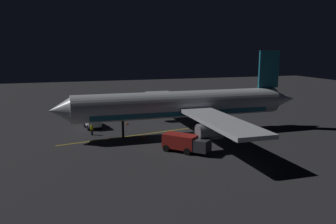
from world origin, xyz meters
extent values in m
cube|color=#2A2A2E|center=(0.00, 0.00, -0.10)|extent=(180.00, 180.00, 0.20)
cube|color=gold|center=(1.51, 4.00, 0.00)|extent=(6.27, 29.06, 0.01)
cylinder|color=silver|center=(0.00, 0.00, 4.60)|extent=(4.17, 32.59, 4.05)
cube|color=teal|center=(0.00, 0.00, 3.49)|extent=(3.95, 27.70, 0.73)
cone|color=silver|center=(-0.06, 17.50, 4.60)|extent=(3.98, 3.26, 3.97)
cone|color=silver|center=(0.06, -18.11, 4.60)|extent=(3.67, 4.88, 3.65)
cube|color=teal|center=(0.05, -15.29, 9.65)|extent=(0.37, 3.60, 6.03)
cube|color=silver|center=(-10.73, -1.67, 4.00)|extent=(17.43, 4.86, 0.50)
cylinder|color=slate|center=(-9.86, -0.46, 2.60)|extent=(2.11, 3.21, 2.10)
cube|color=silver|center=(10.74, -1.59, 4.00)|extent=(17.43, 4.86, 0.50)
cylinder|color=slate|center=(9.87, -0.39, 2.60)|extent=(2.11, 3.21, 2.10)
cylinder|color=black|center=(-0.03, 8.96, 1.29)|extent=(0.36, 0.36, 2.58)
cylinder|color=black|center=(-2.42, -2.64, 1.29)|extent=(0.36, 0.36, 2.58)
cylinder|color=black|center=(2.44, -2.62, 1.29)|extent=(0.36, 0.36, 2.58)
cube|color=silver|center=(7.68, 12.67, 1.31)|extent=(3.91, 2.57, 1.71)
cube|color=#38383D|center=(10.38, 13.04, 1.20)|extent=(2.05, 2.22, 1.50)
cylinder|color=black|center=(8.95, 12.84, 0.45)|extent=(1.20, 2.41, 0.90)
cylinder|color=black|center=(6.41, 12.50, 0.45)|extent=(1.20, 2.41, 0.90)
cube|color=maroon|center=(-8.87, 3.12, 1.34)|extent=(4.53, 4.47, 1.77)
cube|color=#38383D|center=(-11.05, 1.01, 1.20)|extent=(2.68, 2.69, 1.50)
cylinder|color=black|center=(-9.94, 2.08, 0.45)|extent=(2.25, 2.29, 0.90)
cylinder|color=black|center=(-7.79, 4.15, 0.45)|extent=(2.25, 2.29, 0.90)
cylinder|color=black|center=(3.01, 13.21, 0.42)|extent=(0.32, 0.32, 0.85)
cylinder|color=yellow|center=(3.01, 13.21, 1.18)|extent=(0.40, 0.40, 0.65)
sphere|color=tan|center=(3.01, 13.21, 1.62)|extent=(0.24, 0.24, 0.24)
cone|color=#EA590F|center=(-1.27, 6.11, 0.28)|extent=(0.36, 0.36, 0.55)
cube|color=black|center=(-1.27, 6.11, 0.01)|extent=(0.50, 0.50, 0.03)
cone|color=#EA590F|center=(8.64, 6.76, 0.28)|extent=(0.36, 0.36, 0.55)
cube|color=black|center=(8.64, 6.76, 0.01)|extent=(0.50, 0.50, 0.03)
camera|label=1|loc=(-49.25, 17.30, 13.16)|focal=36.94mm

